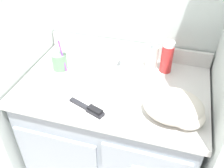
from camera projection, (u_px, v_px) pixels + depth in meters
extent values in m
cube|color=silver|center=(9.00, 13.00, 1.13)|extent=(0.08, 0.65, 2.20)
cube|color=#9EA8B2|center=(113.00, 140.00, 1.45)|extent=(0.86, 0.53, 0.77)
cube|color=#9EA8B2|center=(144.00, 167.00, 1.06)|extent=(0.38, 0.02, 0.19)
cube|color=silver|center=(114.00, 86.00, 1.21)|extent=(0.89, 0.57, 0.03)
ellipsoid|color=beige|center=(114.00, 97.00, 1.25)|extent=(0.38, 0.26, 0.17)
cylinder|color=silver|center=(114.00, 109.00, 1.30)|extent=(0.03, 0.03, 0.01)
cube|color=silver|center=(127.00, 49.00, 1.38)|extent=(0.89, 0.02, 0.08)
cube|color=silver|center=(122.00, 65.00, 1.31)|extent=(0.09, 0.06, 0.02)
cylinder|color=silver|center=(122.00, 56.00, 1.28)|extent=(0.02, 0.02, 0.08)
cylinder|color=silver|center=(121.00, 52.00, 1.23)|extent=(0.02, 0.06, 0.02)
sphere|color=silver|center=(123.00, 44.00, 1.25)|extent=(0.03, 0.03, 0.03)
cylinder|color=gray|center=(60.00, 61.00, 1.27)|extent=(0.08, 0.08, 0.09)
cylinder|color=purple|center=(62.00, 56.00, 1.23)|extent=(0.04, 0.02, 0.16)
cube|color=white|center=(63.00, 43.00, 1.18)|extent=(0.02, 0.02, 0.03)
cylinder|color=silver|center=(152.00, 58.00, 1.27)|extent=(0.06, 0.06, 0.13)
cylinder|color=silver|center=(153.00, 44.00, 1.22)|extent=(0.03, 0.03, 0.03)
cylinder|color=silver|center=(153.00, 43.00, 1.20)|extent=(0.01, 0.03, 0.01)
cylinder|color=red|center=(167.00, 59.00, 1.24)|extent=(0.06, 0.06, 0.14)
cylinder|color=white|center=(169.00, 44.00, 1.19)|extent=(0.06, 0.06, 0.02)
cube|color=#232328|center=(79.00, 104.00, 1.08)|extent=(0.10, 0.06, 0.01)
cube|color=#232328|center=(95.00, 112.00, 1.03)|extent=(0.08, 0.06, 0.02)
cube|color=black|center=(95.00, 110.00, 1.02)|extent=(0.07, 0.05, 0.01)
ellipsoid|color=beige|center=(173.00, 106.00, 1.01)|extent=(0.25, 0.22, 0.09)
ellipsoid|color=silver|center=(186.00, 115.00, 0.99)|extent=(0.15, 0.15, 0.06)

